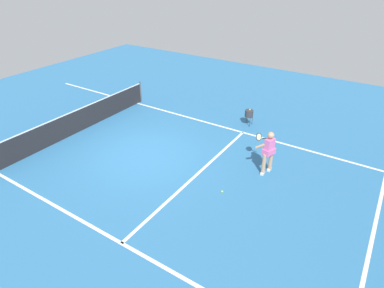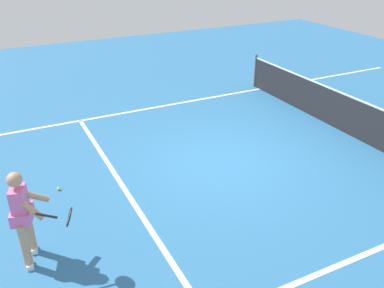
% 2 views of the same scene
% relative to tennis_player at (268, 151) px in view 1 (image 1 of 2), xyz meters
% --- Properties ---
extents(ground_plane, '(26.49, 26.49, 0.00)m').
position_rel_tennis_player_xyz_m(ground_plane, '(-1.43, 4.17, -0.85)').
color(ground_plane, teal).
extents(baseline_marking, '(8.32, 0.10, 0.01)m').
position_rel_tennis_player_xyz_m(baseline_marking, '(-1.43, -3.52, -0.84)').
color(baseline_marking, white).
rests_on(baseline_marking, ground).
extents(service_line_marking, '(7.32, 0.10, 0.01)m').
position_rel_tennis_player_xyz_m(service_line_marking, '(-1.43, 1.89, -0.84)').
color(service_line_marking, white).
rests_on(service_line_marking, ground).
extents(sideline_left_marking, '(0.10, 18.38, 0.01)m').
position_rel_tennis_player_xyz_m(sideline_left_marking, '(-5.09, 4.17, -0.84)').
color(sideline_left_marking, white).
rests_on(sideline_left_marking, ground).
extents(sideline_right_marking, '(0.10, 18.38, 0.01)m').
position_rel_tennis_player_xyz_m(sideline_right_marking, '(2.23, 4.17, -0.84)').
color(sideline_right_marking, white).
rests_on(sideline_right_marking, ground).
extents(court_net, '(8.00, 0.08, 1.07)m').
position_rel_tennis_player_xyz_m(court_net, '(-1.43, 7.77, -0.35)').
color(court_net, '#4C4C51').
rests_on(court_net, ground).
extents(tennis_player, '(0.96, 0.88, 1.55)m').
position_rel_tennis_player_xyz_m(tennis_player, '(0.00, 0.00, 0.00)').
color(tennis_player, tan).
rests_on(tennis_player, ground).
extents(tennis_ball_near, '(0.07, 0.07, 0.07)m').
position_rel_tennis_player_xyz_m(tennis_ball_near, '(-1.82, 0.71, -0.81)').
color(tennis_ball_near, '#D1E533').
rests_on(tennis_ball_near, ground).
extents(ball_hopper, '(0.36, 0.36, 0.74)m').
position_rel_tennis_player_xyz_m(ball_hopper, '(3.02, 2.02, -0.30)').
color(ball_hopper, '#333338').
rests_on(ball_hopper, ground).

